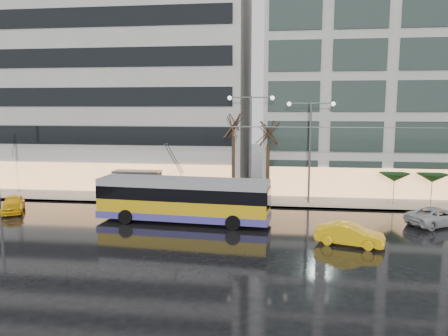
% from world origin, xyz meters
% --- Properties ---
extents(ground, '(140.00, 140.00, 0.00)m').
position_xyz_m(ground, '(0.00, 0.00, 0.00)').
color(ground, black).
rests_on(ground, ground).
extents(sidewalk, '(80.00, 10.00, 0.15)m').
position_xyz_m(sidewalk, '(2.00, 14.00, 0.07)').
color(sidewalk, gray).
rests_on(sidewalk, ground).
extents(kerb, '(80.00, 0.10, 0.15)m').
position_xyz_m(kerb, '(2.00, 9.05, 0.07)').
color(kerb, slate).
rests_on(kerb, ground).
extents(building_left, '(34.00, 14.00, 22.00)m').
position_xyz_m(building_left, '(-16.00, 19.00, 11.15)').
color(building_left, '#A2A09B').
rests_on(building_left, sidewalk).
extents(building_right, '(32.00, 14.00, 25.00)m').
position_xyz_m(building_right, '(19.00, 19.00, 12.65)').
color(building_right, '#A2A09B').
rests_on(building_right, sidewalk).
extents(trolleybus, '(12.55, 5.26, 5.75)m').
position_xyz_m(trolleybus, '(-2.33, 3.72, 1.55)').
color(trolleybus, gold).
rests_on(trolleybus, ground).
extents(catenary, '(42.24, 5.12, 7.00)m').
position_xyz_m(catenary, '(1.00, 7.94, 4.25)').
color(catenary, '#595B60').
rests_on(catenary, ground).
extents(bus_shelter, '(4.20, 1.60, 2.51)m').
position_xyz_m(bus_shelter, '(-8.38, 10.69, 1.96)').
color(bus_shelter, '#595B60').
rests_on(bus_shelter, sidewalk).
extents(street_lamp_near, '(3.96, 0.36, 9.03)m').
position_xyz_m(street_lamp_near, '(2.00, 10.80, 5.99)').
color(street_lamp_near, '#595B60').
rests_on(street_lamp_near, sidewalk).
extents(street_lamp_far, '(3.96, 0.36, 8.53)m').
position_xyz_m(street_lamp_far, '(7.00, 10.80, 5.71)').
color(street_lamp_far, '#595B60').
rests_on(street_lamp_far, sidewalk).
extents(tree_a, '(3.20, 3.20, 8.40)m').
position_xyz_m(tree_a, '(0.50, 11.00, 7.09)').
color(tree_a, black).
rests_on(tree_a, sidewalk).
extents(tree_b, '(3.20, 3.20, 7.70)m').
position_xyz_m(tree_b, '(3.50, 11.20, 6.40)').
color(tree_b, black).
rests_on(tree_b, sidewalk).
extents(parasol_a, '(2.50, 2.50, 2.65)m').
position_xyz_m(parasol_a, '(14.00, 11.00, 2.45)').
color(parasol_a, '#595B60').
rests_on(parasol_a, sidewalk).
extents(parasol_b, '(2.50, 2.50, 2.65)m').
position_xyz_m(parasol_b, '(17.00, 11.00, 2.45)').
color(parasol_b, '#595B60').
rests_on(parasol_b, sidewalk).
extents(taxi_a, '(3.21, 4.17, 1.32)m').
position_xyz_m(taxi_a, '(-16.34, 4.91, 0.66)').
color(taxi_a, yellow).
rests_on(taxi_a, ground).
extents(taxi_b, '(4.26, 2.51, 1.33)m').
position_xyz_m(taxi_b, '(8.78, -0.15, 0.66)').
color(taxi_b, yellow).
rests_on(taxi_b, ground).
extents(sedan_silver, '(5.09, 4.15, 1.29)m').
position_xyz_m(sedan_silver, '(15.62, 5.21, 0.65)').
color(sedan_silver, '#BABABF').
rests_on(sedan_silver, ground).
extents(pedestrian_a, '(1.20, 1.22, 2.19)m').
position_xyz_m(pedestrian_a, '(-4.59, 9.40, 1.59)').
color(pedestrian_a, black).
rests_on(pedestrian_a, sidewalk).
extents(pedestrian_b, '(0.80, 0.65, 1.55)m').
position_xyz_m(pedestrian_b, '(-6.50, 9.65, 0.92)').
color(pedestrian_b, black).
rests_on(pedestrian_b, sidewalk).
extents(pedestrian_c, '(1.11, 0.97, 2.11)m').
position_xyz_m(pedestrian_c, '(-8.89, 9.88, 1.27)').
color(pedestrian_c, black).
rests_on(pedestrian_c, sidewalk).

